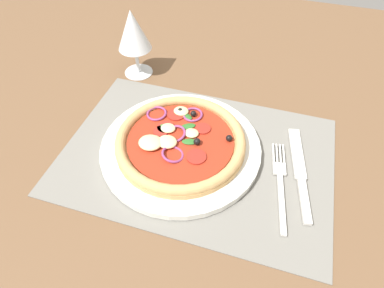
% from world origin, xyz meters
% --- Properties ---
extents(ground_plane, '(1.90, 1.40, 0.02)m').
position_xyz_m(ground_plane, '(0.00, 0.00, -0.01)').
color(ground_plane, brown).
extents(placemat, '(0.47, 0.33, 0.00)m').
position_xyz_m(placemat, '(0.00, 0.00, 0.00)').
color(placemat, slate).
rests_on(placemat, ground_plane).
extents(plate, '(0.29, 0.29, 0.01)m').
position_xyz_m(plate, '(-0.03, 0.00, 0.01)').
color(plate, silver).
rests_on(plate, placemat).
extents(pizza, '(0.23, 0.23, 0.03)m').
position_xyz_m(pizza, '(-0.03, 0.00, 0.03)').
color(pizza, tan).
rests_on(pizza, plate).
extents(fork, '(0.05, 0.18, 0.00)m').
position_xyz_m(fork, '(0.15, -0.02, 0.01)').
color(fork, silver).
rests_on(fork, placemat).
extents(knife, '(0.06, 0.20, 0.01)m').
position_xyz_m(knife, '(0.18, 0.01, 0.01)').
color(knife, silver).
rests_on(knife, placemat).
extents(wine_glass, '(0.07, 0.07, 0.15)m').
position_xyz_m(wine_glass, '(-0.20, 0.20, 0.10)').
color(wine_glass, silver).
rests_on(wine_glass, ground_plane).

